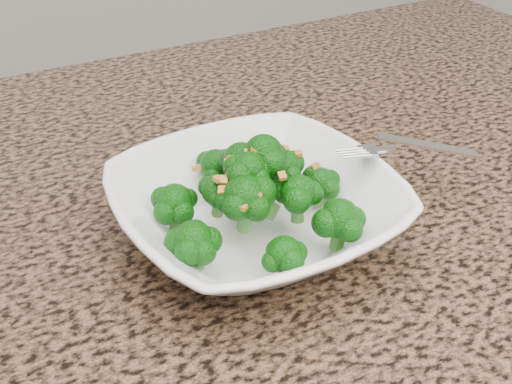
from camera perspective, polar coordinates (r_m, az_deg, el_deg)
granite_counter at (r=0.55m, az=-9.70°, el=-10.22°), size 1.64×1.04×0.03m
bowl at (r=0.58m, az=0.00°, el=-1.63°), size 0.26×0.26×0.06m
broccoli_pile at (r=0.54m, az=0.00°, el=3.75°), size 0.22×0.22×0.06m
garlic_topping at (r=0.53m, az=0.00°, el=7.02°), size 0.13×0.13×0.01m
fork at (r=0.61m, az=11.57°, el=3.78°), size 0.16×0.10×0.01m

